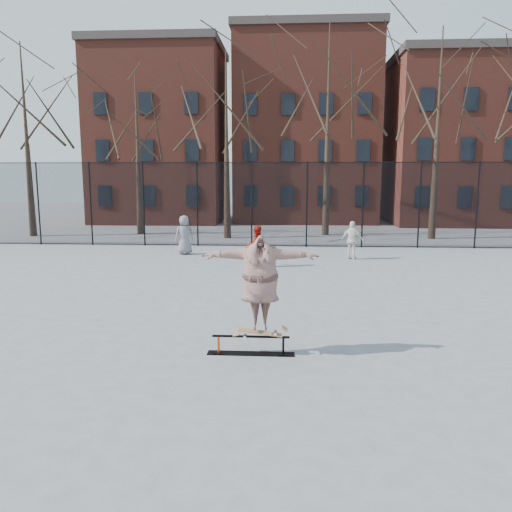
# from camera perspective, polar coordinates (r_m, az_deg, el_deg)

# --- Properties ---
(ground) EXTENTS (100.00, 100.00, 0.00)m
(ground) POSITION_cam_1_polar(r_m,az_deg,el_deg) (11.11, 1.89, -8.41)
(ground) COLOR slate
(skate_rail) EXTENTS (1.66, 0.25, 0.37)m
(skate_rail) POSITION_cam_1_polar(r_m,az_deg,el_deg) (9.63, -0.60, -10.32)
(skate_rail) COLOR black
(skate_rail) RESTS_ON ground
(skateboard) EXTENTS (0.90, 0.21, 0.11)m
(skateboard) POSITION_cam_1_polar(r_m,az_deg,el_deg) (9.53, 0.50, -8.78)
(skateboard) COLOR #A16D40
(skateboard) RESTS_ON skate_rail
(skater) EXTENTS (2.23, 0.74, 1.79)m
(skater) POSITION_cam_1_polar(r_m,az_deg,el_deg) (9.28, 0.50, -3.21)
(skater) COLOR #4C327D
(skater) RESTS_ON skateboard
(bystander_grey) EXTENTS (0.97, 0.83, 1.68)m
(bystander_grey) POSITION_cam_1_polar(r_m,az_deg,el_deg) (21.63, -8.18, 2.41)
(bystander_grey) COLOR slate
(bystander_grey) RESTS_ON ground
(bystander_red) EXTENTS (0.85, 0.72, 1.53)m
(bystander_red) POSITION_cam_1_polar(r_m,az_deg,el_deg) (18.50, 0.08, 1.13)
(bystander_red) COLOR #A7170E
(bystander_red) RESTS_ON ground
(bystander_white) EXTENTS (0.98, 0.71, 1.55)m
(bystander_white) POSITION_cam_1_polar(r_m,az_deg,el_deg) (20.51, 10.95, 1.78)
(bystander_white) COLOR silver
(bystander_white) RESTS_ON ground
(fence) EXTENTS (34.03, 0.07, 4.00)m
(fence) POSITION_cam_1_polar(r_m,az_deg,el_deg) (23.62, 2.87, 6.01)
(fence) COLOR black
(fence) RESTS_ON ground
(tree_row) EXTENTS (33.66, 7.46, 10.67)m
(tree_row) POSITION_cam_1_polar(r_m,az_deg,el_deg) (28.03, 2.59, 17.37)
(tree_row) COLOR black
(tree_row) RESTS_ON ground
(rowhouses) EXTENTS (29.00, 7.00, 13.00)m
(rowhouses) POSITION_cam_1_polar(r_m,az_deg,el_deg) (36.69, 4.41, 13.39)
(rowhouses) COLOR maroon
(rowhouses) RESTS_ON ground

